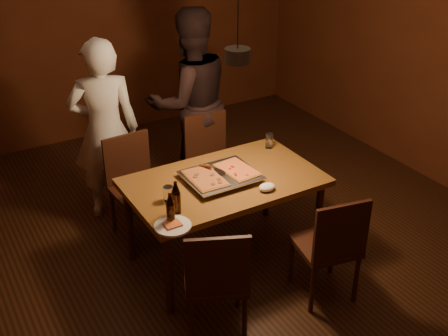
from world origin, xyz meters
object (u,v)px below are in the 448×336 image
diner_white (105,131)px  diner_dark (190,102)px  pendant_lamp (238,54)px  beer_bottle_b (176,198)px  plate_slice (173,226)px  chair_near_left (216,274)px  chair_near_right (332,240)px  beer_bottle_a (170,208)px  dining_table (224,188)px  pizza_tray (221,177)px  chair_far_right (210,153)px  chair_far_left (133,177)px

diner_white → diner_dark: diner_dark is taller
diner_dark → pendant_lamp: pendant_lamp is taller
beer_bottle_b → plate_slice: beer_bottle_b is taller
chair_near_left → diner_dark: diner_dark is taller
chair_near_right → beer_bottle_a: bearing=165.4°
dining_table → chair_near_right: size_ratio=3.04×
plate_slice → dining_table: bearing=31.8°
beer_bottle_a → diner_white: bearing=87.3°
chair_near_left → beer_bottle_a: bearing=131.2°
pizza_tray → plate_slice: (-0.60, -0.39, -0.01)m
pizza_tray → diner_dark: size_ratio=0.30×
chair_near_left → plate_slice: (-0.14, 0.35, 0.22)m
chair_far_right → diner_dark: (0.01, 0.41, 0.37)m
chair_far_right → plate_slice: 1.56m
dining_table → chair_near_right: (0.41, -0.83, -0.14)m
chair_far_left → chair_near_left: (-0.03, -1.49, 0.00)m
dining_table → diner_white: size_ratio=0.90×
chair_near_left → chair_far_right: bearing=86.5°
chair_far_right → beer_bottle_a: 1.52m
beer_bottle_b → diner_dark: (0.87, 1.47, 0.03)m
beer_bottle_a → diner_white: size_ratio=0.13×
chair_far_left → chair_near_left: bearing=85.9°
chair_far_right → plate_slice: (-0.96, -1.21, 0.22)m
chair_far_right → pizza_tray: (-0.36, -0.82, 0.24)m
plate_slice → pendant_lamp: (0.69, 0.31, 1.00)m
diner_white → pendant_lamp: pendant_lamp is taller
chair_far_right → beer_bottle_a: (-0.95, -1.15, 0.33)m
diner_white → diner_dark: bearing=-158.4°
chair_near_right → pizza_tray: bearing=129.2°
dining_table → beer_bottle_b: size_ratio=6.06×
chair_near_left → beer_bottle_a: (-0.12, 0.41, 0.33)m
chair_near_right → beer_bottle_b: (-0.94, 0.59, 0.34)m
chair_far_right → plate_slice: chair_far_right is taller
chair_far_left → chair_far_right: 0.80m
chair_far_right → plate_slice: bearing=54.5°
diner_dark → chair_near_right: bearing=95.4°
dining_table → pendant_lamp: pendant_lamp is taller
plate_slice → pendant_lamp: bearing=24.0°
beer_bottle_b → pizza_tray: bearing=26.0°
plate_slice → diner_white: bearing=86.8°
plate_slice → diner_white: diner_white is taller
chair_near_left → beer_bottle_b: size_ratio=2.24×
dining_table → chair_near_left: bearing=-123.6°
chair_far_right → chair_far_left: bearing=7.5°
pizza_tray → diner_dark: (0.37, 1.23, 0.13)m
diner_white → diner_dark: 0.89m
chair_far_right → pendant_lamp: pendant_lamp is taller
diner_dark → pendant_lamp: size_ratio=1.64×
chair_far_left → beer_bottle_a: (-0.15, -1.09, 0.33)m
chair_far_right → pendant_lamp: 1.55m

